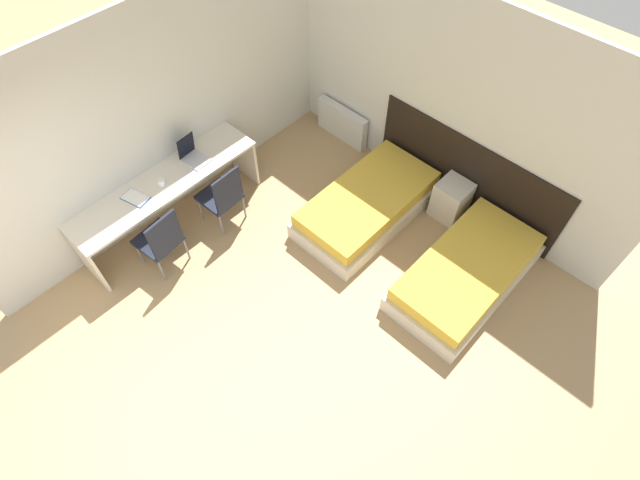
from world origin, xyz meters
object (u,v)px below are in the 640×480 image
object	(u,v)px
chair_near_laptop	(222,195)
laptop	(192,155)
nightstand	(451,200)
bed_near_door	(466,273)
bed_near_window	(367,205)
chair_near_notebook	(161,239)

from	to	relation	value
chair_near_laptop	laptop	world-z (taller)	laptop
nightstand	chair_near_laptop	xyz separation A→B (m)	(-1.99, -2.07, 0.24)
bed_near_door	nightstand	xyz separation A→B (m)	(-0.75, 0.76, 0.06)
bed_near_window	nightstand	distance (m)	1.07
bed_near_door	chair_near_laptop	size ratio (longest dim) A/B	2.02
chair_near_laptop	chair_near_notebook	bearing A→B (deg)	-92.36
bed_near_door	bed_near_window	bearing A→B (deg)	180.00
chair_near_laptop	chair_near_notebook	size ratio (longest dim) A/B	1.00
bed_near_window	nightstand	xyz separation A→B (m)	(0.75, 0.76, 0.06)
bed_near_door	nightstand	distance (m)	1.07
chair_near_laptop	laptop	xyz separation A→B (m)	(-0.50, 0.02, 0.33)
bed_near_window	bed_near_door	size ratio (longest dim) A/B	1.00
bed_near_door	chair_near_notebook	xyz separation A→B (m)	(-2.74, -2.22, 0.30)
nightstand	chair_near_laptop	distance (m)	2.88
chair_near_laptop	laptop	bearing A→B (deg)	175.93
nightstand	bed_near_door	bearing A→B (deg)	-45.40
bed_near_window	chair_near_laptop	bearing A→B (deg)	-133.61
nightstand	chair_near_notebook	xyz separation A→B (m)	(-1.99, -2.98, 0.24)
laptop	chair_near_laptop	bearing A→B (deg)	-7.35
nightstand	chair_near_notebook	distance (m)	3.60
nightstand	laptop	distance (m)	3.28
chair_near_notebook	laptop	size ratio (longest dim) A/B	2.84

